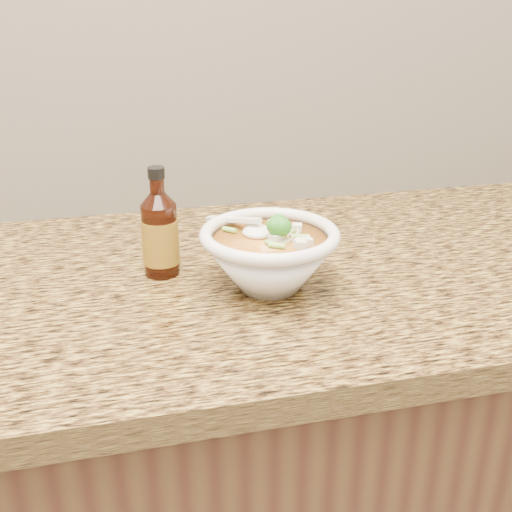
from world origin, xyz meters
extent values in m
cube|color=beige|center=(0.00, 1.99, 1.15)|extent=(4.00, 0.02, 0.50)
cube|color=#A98D3E|center=(0.00, 1.68, 0.88)|extent=(4.00, 0.68, 0.04)
cylinder|color=white|center=(0.20, 1.60, 0.90)|extent=(0.08, 0.08, 0.01)
torus|color=white|center=(0.20, 1.60, 0.98)|extent=(0.20, 0.20, 0.02)
torus|color=beige|center=(0.20, 1.62, 0.98)|extent=(0.11, 0.11, 0.00)
torus|color=beige|center=(0.21, 1.60, 0.97)|extent=(0.09, 0.09, 0.00)
torus|color=beige|center=(0.20, 1.60, 0.97)|extent=(0.09, 0.09, 0.00)
torus|color=beige|center=(0.20, 1.60, 0.97)|extent=(0.08, 0.08, 0.00)
torus|color=beige|center=(0.20, 1.62, 0.97)|extent=(0.13, 0.13, 0.00)
torus|color=beige|center=(0.20, 1.60, 0.97)|extent=(0.08, 0.08, 0.00)
torus|color=beige|center=(0.21, 1.61, 0.97)|extent=(0.07, 0.07, 0.00)
torus|color=beige|center=(0.20, 1.58, 0.96)|extent=(0.13, 0.13, 0.00)
torus|color=beige|center=(0.19, 1.60, 0.96)|extent=(0.06, 0.06, 0.00)
cube|color=silver|center=(0.24, 1.59, 0.98)|extent=(0.02, 0.02, 0.02)
cube|color=silver|center=(0.22, 1.58, 0.98)|extent=(0.02, 0.02, 0.02)
cube|color=silver|center=(0.22, 1.65, 0.98)|extent=(0.02, 0.02, 0.01)
cube|color=silver|center=(0.17, 1.62, 0.98)|extent=(0.02, 0.02, 0.02)
cube|color=silver|center=(0.22, 1.60, 0.98)|extent=(0.02, 0.02, 0.01)
cube|color=silver|center=(0.20, 1.62, 0.98)|extent=(0.02, 0.02, 0.02)
cube|color=silver|center=(0.23, 1.64, 0.98)|extent=(0.02, 0.02, 0.01)
cube|color=silver|center=(0.18, 1.59, 0.98)|extent=(0.02, 0.02, 0.02)
ellipsoid|color=#196014|center=(0.20, 1.59, 0.99)|extent=(0.04, 0.04, 0.03)
cylinder|color=#89D451|center=(0.19, 1.56, 0.98)|extent=(0.02, 0.02, 0.01)
cylinder|color=#89D451|center=(0.15, 1.62, 0.98)|extent=(0.01, 0.02, 0.01)
cylinder|color=#89D451|center=(0.18, 1.56, 0.98)|extent=(0.01, 0.02, 0.01)
cylinder|color=#89D451|center=(0.16, 1.57, 0.98)|extent=(0.02, 0.02, 0.01)
cylinder|color=#89D451|center=(0.25, 1.59, 0.98)|extent=(0.02, 0.02, 0.01)
cylinder|color=#89D451|center=(0.23, 1.64, 0.98)|extent=(0.02, 0.01, 0.01)
cylinder|color=#89D451|center=(0.18, 1.57, 0.98)|extent=(0.02, 0.01, 0.01)
ellipsoid|color=white|center=(0.19, 1.62, 0.98)|extent=(0.05, 0.05, 0.02)
cube|color=white|center=(0.16, 1.66, 0.99)|extent=(0.07, 0.10, 0.03)
cylinder|color=#3B1208|center=(0.05, 1.69, 0.96)|extent=(0.06, 0.06, 0.11)
cylinder|color=#3B1208|center=(0.05, 1.69, 1.04)|extent=(0.02, 0.02, 0.02)
cylinder|color=black|center=(0.05, 1.69, 1.06)|extent=(0.03, 0.03, 0.02)
cylinder|color=red|center=(0.05, 1.69, 0.95)|extent=(0.06, 0.06, 0.07)
camera|label=1|loc=(-0.02, 0.79, 1.31)|focal=45.00mm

